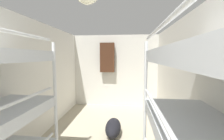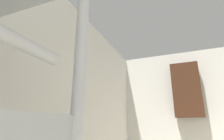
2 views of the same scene
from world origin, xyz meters
The scene contains 5 objects.
wall_left centered at (-1.34, 2.59, 1.12)m, with size 0.06×5.30×2.25m.
wall_right centered at (1.34, 2.59, 1.12)m, with size 0.06×5.30×2.25m.
wall_back centered at (0.00, 5.21, 1.12)m, with size 2.74×0.06×2.25m.
duffel_bag centered at (0.11, 3.35, 0.15)m, with size 0.31×0.65×0.31m.
hanging_coat centered at (-0.24, 5.06, 1.55)m, with size 0.44×0.12×0.90m.
Camera 1 is at (0.38, 0.48, 1.58)m, focal length 24.00 mm.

